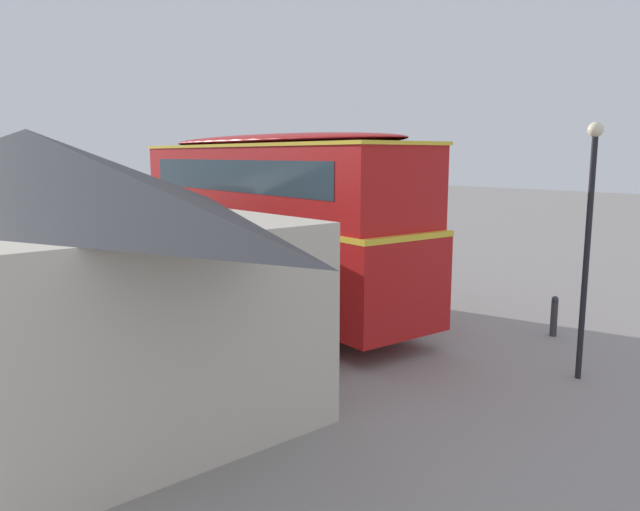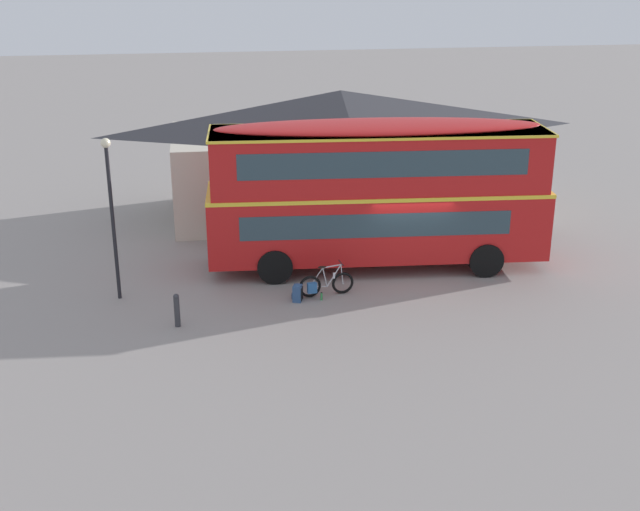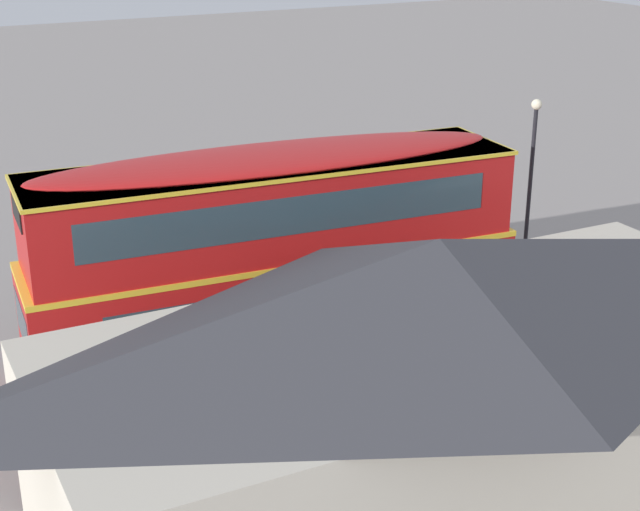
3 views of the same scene
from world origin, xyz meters
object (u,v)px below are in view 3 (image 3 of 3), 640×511
object	(u,v)px
water_bottle_green_metal	(313,295)
street_lamp	(531,169)
double_decker_bus	(274,246)
backpack_on_ground	(338,284)
kerb_bollard	(426,241)
touring_bicycle	(313,291)

from	to	relation	value
water_bottle_green_metal	street_lamp	xyz separation A→B (m)	(-5.92, 1.09, 2.86)
double_decker_bus	backpack_on_ground	xyz separation A→B (m)	(-2.91, -2.43, -2.36)
backpack_on_ground	double_decker_bus	bearing A→B (deg)	39.87
double_decker_bus	kerb_bollard	distance (m)	7.66
backpack_on_ground	street_lamp	distance (m)	5.96
double_decker_bus	backpack_on_ground	distance (m)	4.47
double_decker_bus	water_bottle_green_metal	world-z (taller)	double_decker_bus
backpack_on_ground	kerb_bollard	size ratio (longest dim) A/B	0.56
backpack_on_ground	water_bottle_green_metal	world-z (taller)	backpack_on_ground
double_decker_bus	street_lamp	distance (m)	8.24
double_decker_bus	touring_bicycle	size ratio (longest dim) A/B	6.42
water_bottle_green_metal	street_lamp	bearing A→B (deg)	169.61
touring_bicycle	street_lamp	xyz separation A→B (m)	(-6.07, 0.78, 2.61)
street_lamp	double_decker_bus	bearing A→B (deg)	9.61
touring_bicycle	water_bottle_green_metal	size ratio (longest dim) A/B	6.84
water_bottle_green_metal	touring_bicycle	bearing A→B (deg)	64.03
kerb_bollard	touring_bicycle	bearing A→B (deg)	18.55
backpack_on_ground	touring_bicycle	bearing A→B (deg)	17.52
double_decker_bus	touring_bicycle	world-z (taller)	double_decker_bus
double_decker_bus	street_lamp	world-z (taller)	street_lamp
backpack_on_ground	kerb_bollard	bearing A→B (deg)	-161.20
street_lamp	kerb_bollard	bearing A→B (deg)	-52.51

